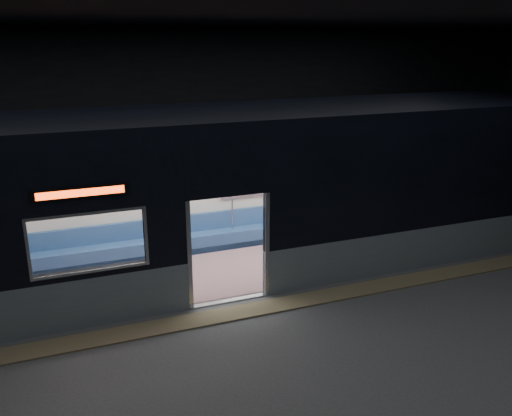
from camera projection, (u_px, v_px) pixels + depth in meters
station_floor at (249, 328)px, 9.20m from camera, size 24.00×14.00×0.01m
station_envelope at (248, 111)px, 8.09m from camera, size 24.00×14.00×5.00m
tactile_strip at (238, 312)px, 9.68m from camera, size 22.80×0.50×0.03m
metro_car at (204, 186)px, 10.90m from camera, size 18.00×3.04×3.35m
passenger at (352, 199)px, 13.50m from camera, size 0.45×0.77×1.50m
handbag at (356, 208)px, 13.30m from camera, size 0.37×0.34×0.15m
transit_map at (244, 181)px, 12.63m from camera, size 1.07×0.03×0.69m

